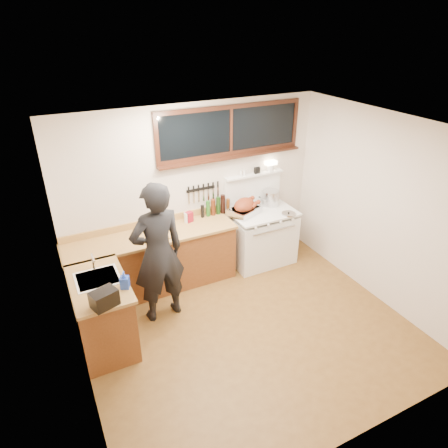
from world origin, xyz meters
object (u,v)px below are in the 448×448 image
vintage_stove (261,235)px  man (158,254)px  cutting_board (156,235)px  roast_turkey (245,208)px

vintage_stove → man: man is taller
man → cutting_board: man is taller
man → roast_turkey: man is taller
vintage_stove → roast_turkey: 0.61m
cutting_board → roast_turkey: bearing=5.1°
man → cutting_board: (0.14, 0.51, -0.01)m
cutting_board → roast_turkey: 1.47m
man → vintage_stove: bearing=17.5°
vintage_stove → cutting_board: 1.83m
vintage_stove → cutting_board: (-1.76, -0.09, 0.48)m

